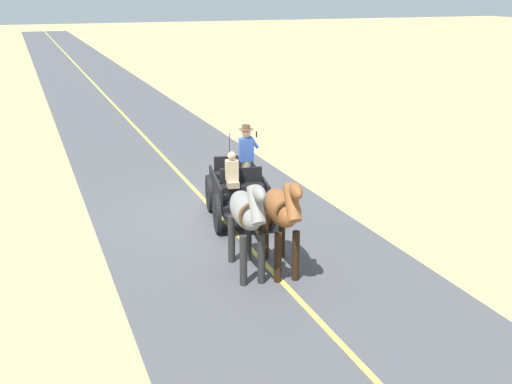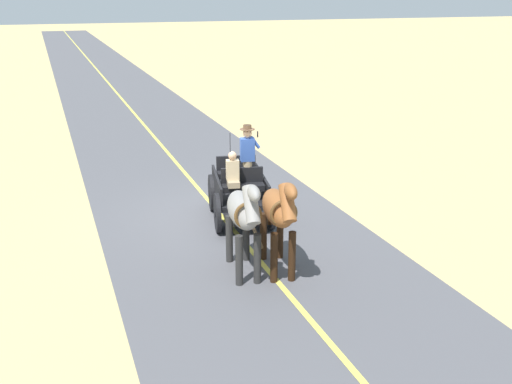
# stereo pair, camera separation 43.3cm
# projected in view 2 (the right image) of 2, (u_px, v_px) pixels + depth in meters

# --- Properties ---
(ground_plane) EXTENTS (200.00, 200.00, 0.00)m
(ground_plane) POSITION_uv_depth(u_px,v_px,m) (220.00, 215.00, 15.34)
(ground_plane) COLOR tan
(road_surface) EXTENTS (6.25, 160.00, 0.01)m
(road_surface) POSITION_uv_depth(u_px,v_px,m) (220.00, 215.00, 15.34)
(road_surface) COLOR #4C4C51
(road_surface) RESTS_ON ground
(road_centre_stripe) EXTENTS (0.12, 160.00, 0.00)m
(road_centre_stripe) POSITION_uv_depth(u_px,v_px,m) (220.00, 214.00, 15.34)
(road_centre_stripe) COLOR #DBCC4C
(road_centre_stripe) RESTS_ON road_surface
(horse_drawn_carriage) EXTENTS (1.83, 4.51, 2.50)m
(horse_drawn_carriage) POSITION_uv_depth(u_px,v_px,m) (240.00, 189.00, 14.75)
(horse_drawn_carriage) COLOR black
(horse_drawn_carriage) RESTS_ON ground
(horse_near_side) EXTENTS (0.81, 2.15, 2.21)m
(horse_near_side) POSITION_uv_depth(u_px,v_px,m) (279.00, 212.00, 11.81)
(horse_near_side) COLOR brown
(horse_near_side) RESTS_ON ground
(horse_off_side) EXTENTS (0.75, 2.15, 2.21)m
(horse_off_side) POSITION_uv_depth(u_px,v_px,m) (244.00, 214.00, 11.70)
(horse_off_side) COLOR gray
(horse_off_side) RESTS_ON ground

